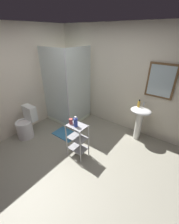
{
  "coord_description": "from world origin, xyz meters",
  "views": [
    {
      "loc": [
        1.55,
        -1.5,
        2.3
      ],
      "look_at": [
        0.08,
        0.46,
        0.97
      ],
      "focal_mm": 23.83,
      "sensor_mm": 36.0,
      "label": 1
    }
  ],
  "objects": [
    {
      "name": "rinse_cup",
      "position": [
        -0.18,
        0.21,
        0.79
      ],
      "size": [
        0.07,
        0.07,
        0.11
      ],
      "primitive_type": "cylinder",
      "color": "#B24742",
      "rests_on": "storage_cart"
    },
    {
      "name": "ground_plane",
      "position": [
        0.0,
        0.0,
        -0.01
      ],
      "size": [
        4.2,
        4.2,
        0.02
      ],
      "primitive_type": "cube",
      "color": "gray"
    },
    {
      "name": "sink_faucet",
      "position": [
        0.71,
        1.64,
        0.86
      ],
      "size": [
        0.03,
        0.03,
        0.1
      ],
      "primitive_type": "cylinder",
      "color": "silver",
      "rests_on": "pedestal_sink"
    },
    {
      "name": "wall_back",
      "position": [
        0.01,
        1.85,
        1.25
      ],
      "size": [
        4.2,
        0.14,
        2.5
      ],
      "color": "silver",
      "rests_on": "ground_plane"
    },
    {
      "name": "toilet",
      "position": [
        -1.48,
        -0.02,
        0.31
      ],
      "size": [
        0.37,
        0.49,
        0.76
      ],
      "color": "white",
      "rests_on": "ground_plane"
    },
    {
      "name": "bath_mat",
      "position": [
        -0.78,
        0.57,
        0.01
      ],
      "size": [
        0.6,
        0.4,
        0.02
      ],
      "primitive_type": "cube",
      "color": "teal",
      "rests_on": "ground_plane"
    },
    {
      "name": "shampoo_bottle_blue",
      "position": [
        -0.05,
        0.2,
        0.83
      ],
      "size": [
        0.07,
        0.07,
        0.21
      ],
      "color": "#374CBF",
      "rests_on": "storage_cart"
    },
    {
      "name": "storage_cart",
      "position": [
        -0.05,
        0.23,
        0.44
      ],
      "size": [
        0.38,
        0.28,
        0.74
      ],
      "color": "silver",
      "rests_on": "ground_plane"
    },
    {
      "name": "shower_stall",
      "position": [
        -1.21,
        1.18,
        0.46
      ],
      "size": [
        0.92,
        0.92,
        2.0
      ],
      "color": "white",
      "rests_on": "ground_plane"
    },
    {
      "name": "hand_soap_bottle",
      "position": [
        0.63,
        1.55,
        0.89
      ],
      "size": [
        0.06,
        0.06,
        0.18
      ],
      "color": "gold",
      "rests_on": "pedestal_sink"
    },
    {
      "name": "pedestal_sink",
      "position": [
        0.71,
        1.52,
        0.58
      ],
      "size": [
        0.46,
        0.37,
        0.81
      ],
      "color": "white",
      "rests_on": "ground_plane"
    },
    {
      "name": "wall_left",
      "position": [
        -1.85,
        0.0,
        1.25
      ],
      "size": [
        0.1,
        4.2,
        2.5
      ],
      "primitive_type": "cube",
      "color": "silver",
      "rests_on": "ground_plane"
    }
  ]
}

